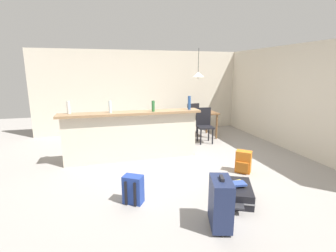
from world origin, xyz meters
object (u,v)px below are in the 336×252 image
object	(u,v)px
bottle_white	(69,107)
dining_chair_far_side	(191,117)
bottle_green	(153,106)
suitcase_upright_navy	(221,203)
bottle_blue	(189,103)
backpack_orange	(243,162)
dining_chair_near_partition	(204,123)
pendant_lamp	(198,74)
backpack_blue	(134,190)
bottle_clear	(110,107)
book_stack	(238,183)
dining_table	(196,115)
suitcase_flat_black	(235,192)

from	to	relation	value
bottle_white	dining_chair_far_side	size ratio (longest dim) A/B	0.27
bottle_green	suitcase_upright_navy	size ratio (longest dim) A/B	0.34
dining_chair_far_side	bottle_blue	bearing A→B (deg)	-112.12
bottle_white	backpack_orange	size ratio (longest dim) A/B	0.60
bottle_white	dining_chair_near_partition	bearing A→B (deg)	13.41
bottle_green	backpack_orange	size ratio (longest dim) A/B	0.54
bottle_green	pendant_lamp	bearing A→B (deg)	44.12
suitcase_upright_navy	bottle_blue	bearing A→B (deg)	78.43
backpack_blue	bottle_clear	bearing A→B (deg)	96.62
bottle_white	dining_chair_far_side	bearing A→B (deg)	28.98
book_stack	bottle_green	bearing A→B (deg)	112.71
dining_table	dining_chair_near_partition	size ratio (longest dim) A/B	1.18
dining_chair_far_side	backpack_orange	size ratio (longest dim) A/B	2.21
bottle_clear	book_stack	size ratio (longest dim) A/B	0.94
pendant_lamp	suitcase_upright_navy	distance (m)	4.63
bottle_clear	pendant_lamp	world-z (taller)	pendant_lamp
backpack_blue	book_stack	world-z (taller)	backpack_blue
suitcase_upright_navy	bottle_clear	bearing A→B (deg)	113.51
backpack_orange	suitcase_upright_navy	world-z (taller)	suitcase_upright_navy
dining_chair_far_side	backpack_orange	xyz separation A→B (m)	(-0.12, -3.16, -0.31)
suitcase_flat_black	book_stack	distance (m)	0.15
bottle_clear	suitcase_flat_black	world-z (taller)	bottle_clear
dining_chair_far_side	suitcase_upright_navy	distance (m)	4.79
bottle_clear	pendant_lamp	distance (m)	3.00
dining_chair_near_partition	pendant_lamp	xyz separation A→B (m)	(0.04, 0.63, 1.28)
dining_chair_far_side	suitcase_flat_black	size ratio (longest dim) A/B	1.04
suitcase_flat_black	backpack_blue	xyz separation A→B (m)	(-1.49, 0.31, 0.09)
dining_table	book_stack	xyz separation A→B (m)	(-0.73, -3.54, -0.40)
bottle_clear	bottle_blue	size ratio (longest dim) A/B	0.83
dining_chair_near_partition	suitcase_upright_navy	xyz separation A→B (m)	(-1.31, -3.55, -0.19)
bottle_white	book_stack	world-z (taller)	bottle_white
bottle_clear	backpack_orange	size ratio (longest dim) A/B	0.59
book_stack	dining_chair_far_side	bearing A→B (deg)	79.28
bottle_white	bottle_blue	distance (m)	2.51
bottle_clear	bottle_blue	world-z (taller)	bottle_blue
dining_chair_near_partition	pendant_lamp	distance (m)	1.42
backpack_orange	book_stack	distance (m)	1.08
book_stack	backpack_blue	bearing A→B (deg)	168.43
dining_chair_far_side	suitcase_upright_navy	world-z (taller)	dining_chair_far_side
bottle_clear	dining_chair_far_side	size ratio (longest dim) A/B	0.27
bottle_green	bottle_blue	world-z (taller)	bottle_blue
bottle_clear	backpack_blue	world-z (taller)	bottle_clear
bottle_blue	book_stack	size ratio (longest dim) A/B	1.13
suitcase_flat_black	suitcase_upright_navy	size ratio (longest dim) A/B	1.33
bottle_green	suitcase_upright_navy	distance (m)	2.74
bottle_clear	suitcase_flat_black	distance (m)	2.91
backpack_blue	bottle_green	bearing A→B (deg)	68.64
bottle_green	dining_chair_far_side	distance (m)	2.65
dining_chair_near_partition	dining_chair_far_side	xyz separation A→B (m)	(0.02, 1.04, 0.00)
dining_table	backpack_blue	xyz separation A→B (m)	(-2.25, -3.22, -0.44)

